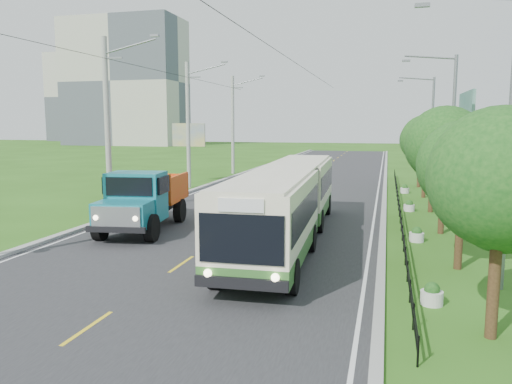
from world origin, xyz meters
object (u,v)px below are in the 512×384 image
at_px(tree_second, 464,171).
at_px(planter_far, 405,189).
at_px(pole_near, 108,125).
at_px(bus, 288,198).
at_px(pole_far, 233,124).
at_px(planter_near, 417,235).
at_px(billboard_right, 466,121).
at_px(tree_fifth, 426,143).
at_px(streetlight_mid, 450,128).
at_px(tree_back, 421,142).
at_px(planter_mid, 409,206).
at_px(streetlight_far, 430,127).
at_px(pole_mid, 189,125).
at_px(dump_truck, 144,196).
at_px(billboard_left, 189,139).
at_px(tree_front, 502,185).
at_px(streetlight_near, 505,132).
at_px(planter_front, 432,295).
at_px(tree_fourth, 434,151).
at_px(tree_third, 446,149).

height_order(tree_second, planter_far, tree_second).
distance_m(pole_near, bus, 12.56).
bearing_deg(pole_near, pole_far, 90.00).
xyz_separation_m(planter_near, billboard_right, (3.70, 14.00, 5.06)).
distance_m(tree_second, tree_fifth, 18.00).
height_order(streetlight_mid, planter_far, streetlight_mid).
xyz_separation_m(tree_back, planter_mid, (-1.26, -12.14, -3.37)).
bearing_deg(pole_far, streetlight_far, -14.81).
height_order(streetlight_far, planter_near, streetlight_far).
bearing_deg(pole_mid, dump_truck, -75.46).
relative_size(pole_far, billboard_left, 1.92).
xyz_separation_m(planter_near, planter_mid, (0.00, 8.00, 0.00)).
height_order(tree_second, streetlight_far, streetlight_far).
bearing_deg(dump_truck, tree_second, -19.98).
bearing_deg(tree_fifth, pole_near, -148.41).
distance_m(planter_far, dump_truck, 21.14).
xyz_separation_m(tree_front, tree_second, (-0.00, 6.00, -0.20)).
distance_m(planter_mid, bus, 11.03).
distance_m(pole_far, planter_near, 32.19).
bearing_deg(planter_mid, pole_near, -163.48).
xyz_separation_m(pole_near, streetlight_near, (18.90, -9.00, -0.19)).
relative_size(tree_front, tree_second, 1.06).
relative_size(streetlight_mid, planter_mid, 13.54).
height_order(tree_front, streetlight_mid, streetlight_mid).
height_order(pole_far, planter_front, pole_far).
distance_m(tree_front, bus, 10.98).
distance_m(tree_fourth, tree_back, 12.00).
height_order(tree_third, streetlight_far, streetlight_far).
height_order(tree_third, dump_truck, tree_third).
distance_m(planter_mid, planter_far, 8.00).
xyz_separation_m(pole_mid, tree_fifth, (18.12, -0.86, -1.24)).
bearing_deg(billboard_left, dump_truck, -74.16).
xyz_separation_m(streetlight_far, planter_near, (-2.04, -22.00, -4.62)).
distance_m(planter_mid, billboard_right, 8.68).
bearing_deg(streetlight_near, pole_mid, 131.99).
height_order(planter_far, bus, bus).
distance_m(tree_fourth, planter_near, 8.87).
distance_m(tree_front, planter_front, 4.10).
relative_size(billboard_right, dump_truck, 1.01).
xyz_separation_m(billboard_right, bus, (-9.23, -15.40, -3.41)).
bearing_deg(tree_front, streetlight_far, 88.59).
bearing_deg(planter_mid, tree_third, -77.90).
distance_m(tree_front, dump_truck, 16.83).
distance_m(pole_near, billboard_right, 23.32).
bearing_deg(planter_near, tree_front, -82.74).
xyz_separation_m(pole_mid, billboard_right, (20.56, -1.00, 0.25)).
relative_size(tree_second, bus, 0.32).
bearing_deg(tree_second, pole_near, 159.26).
height_order(tree_fifth, planter_near, tree_fifth).
xyz_separation_m(tree_third, streetlight_near, (0.79, -8.14, 0.92)).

